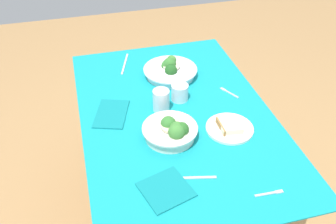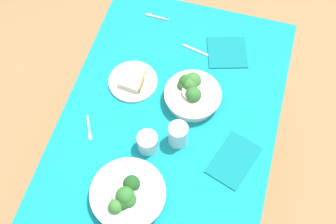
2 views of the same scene
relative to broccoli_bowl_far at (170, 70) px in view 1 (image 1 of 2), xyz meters
The scene contains 13 objects.
ground_plane 0.87m from the broccoli_bowl_far, ahead, with size 6.00×6.00×0.00m, color #9E7547.
dining_table 0.37m from the broccoli_bowl_far, ahead, with size 1.30×0.85×0.77m.
broccoli_bowl_far is the anchor object (origin of this frame).
broccoli_bowl_near 0.49m from the broccoli_bowl_far, 14.04° to the right, with size 0.23×0.23×0.10m.
bread_side_plate 0.50m from the broccoli_bowl_far, 15.65° to the left, with size 0.20×0.20×0.04m.
water_glass_center 0.30m from the broccoli_bowl_far, 22.71° to the right, with size 0.08×0.08×0.10m, color silver.
water_glass_side 0.22m from the broccoli_bowl_far, ahead, with size 0.08×0.08×0.08m, color silver.
fork_by_far_bowl 0.86m from the broccoli_bowl_far, ahead, with size 0.02×0.11×0.00m.
fork_by_near_bowl 0.33m from the broccoli_bowl_far, 46.42° to the left, with size 0.10×0.06×0.00m.
table_knife_left 0.72m from the broccoli_bowl_far, ahead, with size 0.18×0.01×0.00m, color #B7B7BC.
table_knife_right 0.27m from the broccoli_bowl_far, 129.29° to the right, with size 0.21×0.01×0.00m, color #B7B7BC.
napkin_folded_upper 0.42m from the broccoli_bowl_far, 53.76° to the right, with size 0.21×0.13×0.01m, color #0F777D.
napkin_folded_lower 0.77m from the broccoli_bowl_far, 15.97° to the right, with size 0.16×0.17×0.01m, color #0F777D.
Camera 1 is at (1.28, -0.37, 1.83)m, focal length 40.25 mm.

